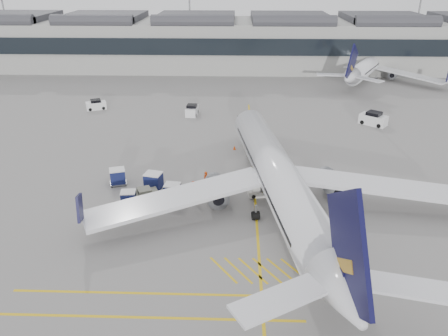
{
  "coord_description": "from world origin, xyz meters",
  "views": [
    {
      "loc": [
        7.98,
        -35.85,
        22.6
      ],
      "look_at": [
        6.7,
        4.22,
        4.0
      ],
      "focal_mm": 35.0,
      "sensor_mm": 36.0,
      "label": 1
    }
  ],
  "objects_px": {
    "ramp_agent_b": "(193,189)",
    "airliner_main": "(279,179)",
    "pushback_tug": "(145,196)",
    "belt_loader": "(264,190)",
    "ramp_agent_a": "(206,180)",
    "baggage_cart_a": "(173,191)"
  },
  "relations": [
    {
      "from": "baggage_cart_a",
      "to": "belt_loader",
      "type": "bearing_deg",
      "value": 14.89
    },
    {
      "from": "pushback_tug",
      "to": "ramp_agent_b",
      "type": "bearing_deg",
      "value": -11.61
    },
    {
      "from": "ramp_agent_b",
      "to": "airliner_main",
      "type": "bearing_deg",
      "value": 163.16
    },
    {
      "from": "belt_loader",
      "to": "ramp_agent_a",
      "type": "height_order",
      "value": "ramp_agent_a"
    },
    {
      "from": "ramp_agent_a",
      "to": "ramp_agent_b",
      "type": "relative_size",
      "value": 0.99
    },
    {
      "from": "airliner_main",
      "to": "ramp_agent_b",
      "type": "bearing_deg",
      "value": 158.8
    },
    {
      "from": "airliner_main",
      "to": "belt_loader",
      "type": "height_order",
      "value": "airliner_main"
    },
    {
      "from": "belt_loader",
      "to": "pushback_tug",
      "type": "relative_size",
      "value": 1.41
    },
    {
      "from": "airliner_main",
      "to": "ramp_agent_a",
      "type": "bearing_deg",
      "value": 141.62
    },
    {
      "from": "airliner_main",
      "to": "belt_loader",
      "type": "distance_m",
      "value": 4.1
    },
    {
      "from": "belt_loader",
      "to": "baggage_cart_a",
      "type": "xyz_separation_m",
      "value": [
        -9.73,
        -1.36,
        0.44
      ]
    },
    {
      "from": "ramp_agent_a",
      "to": "pushback_tug",
      "type": "height_order",
      "value": "ramp_agent_a"
    },
    {
      "from": "airliner_main",
      "to": "pushback_tug",
      "type": "relative_size",
      "value": 12.93
    },
    {
      "from": "ramp_agent_a",
      "to": "ramp_agent_b",
      "type": "xyz_separation_m",
      "value": [
        -1.25,
        -2.37,
        0.01
      ]
    },
    {
      "from": "belt_loader",
      "to": "ramp_agent_a",
      "type": "distance_m",
      "value": 6.55
    },
    {
      "from": "baggage_cart_a",
      "to": "ramp_agent_a",
      "type": "bearing_deg",
      "value": 47.37
    },
    {
      "from": "baggage_cart_a",
      "to": "pushback_tug",
      "type": "xyz_separation_m",
      "value": [
        -2.86,
        -0.61,
        -0.28
      ]
    },
    {
      "from": "airliner_main",
      "to": "ramp_agent_a",
      "type": "xyz_separation_m",
      "value": [
        -7.61,
        4.29,
        -2.32
      ]
    },
    {
      "from": "ramp_agent_b",
      "to": "pushback_tug",
      "type": "relative_size",
      "value": 0.61
    },
    {
      "from": "belt_loader",
      "to": "pushback_tug",
      "type": "height_order",
      "value": "belt_loader"
    },
    {
      "from": "belt_loader",
      "to": "ramp_agent_b",
      "type": "xyz_separation_m",
      "value": [
        -7.61,
        -0.85,
        0.45
      ]
    },
    {
      "from": "belt_loader",
      "to": "baggage_cart_a",
      "type": "relative_size",
      "value": 2.42
    }
  ]
}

